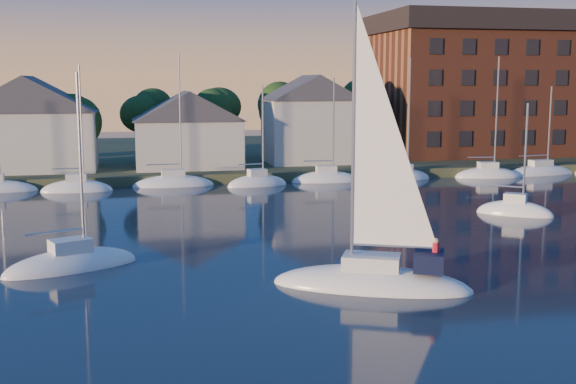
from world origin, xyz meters
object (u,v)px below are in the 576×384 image
object	(u,v)px
clubhouse_centre	(188,128)
hero_sailboat	(374,275)
clubhouse_east	(311,118)
drifting_sailboat_left	(71,267)
clubhouse_west	(30,122)
condo_block	(497,84)
drifting_sailboat_right	(515,213)

from	to	relation	value
clubhouse_centre	hero_sailboat	world-z (taller)	hero_sailboat
clubhouse_east	drifting_sailboat_left	size ratio (longest dim) A/B	0.90
clubhouse_west	clubhouse_east	distance (m)	30.02
clubhouse_west	drifting_sailboat_left	size ratio (longest dim) A/B	1.17
clubhouse_centre	hero_sailboat	distance (m)	45.12
clubhouse_east	condo_block	bearing A→B (deg)	12.89
clubhouse_centre	drifting_sailboat_right	world-z (taller)	clubhouse_centre
hero_sailboat	clubhouse_centre	bearing A→B (deg)	-58.10
condo_block	drifting_sailboat_left	world-z (taller)	condo_block
clubhouse_west	drifting_sailboat_left	distance (m)	39.54
clubhouse_west	drifting_sailboat_right	distance (m)	48.58
clubhouse_centre	drifting_sailboat_left	distance (m)	39.03
drifting_sailboat_left	drifting_sailboat_right	xyz separation A→B (m)	(31.82, 9.42, 0.00)
condo_block	hero_sailboat	distance (m)	63.52
clubhouse_west	hero_sailboat	size ratio (longest dim) A/B	0.90
clubhouse_centre	drifting_sailboat_right	distance (m)	36.33
drifting_sailboat_left	clubhouse_centre	bearing A→B (deg)	52.53
drifting_sailboat_right	clubhouse_centre	bearing A→B (deg)	167.05
condo_block	clubhouse_centre	bearing A→B (deg)	-168.76
clubhouse_west	clubhouse_centre	bearing A→B (deg)	-3.58
clubhouse_centre	hero_sailboat	xyz separation A→B (m)	(5.45, -44.56, -4.51)
drifting_sailboat_right	clubhouse_east	bearing A→B (deg)	144.12
clubhouse_east	drifting_sailboat_left	distance (m)	46.32
condo_block	drifting_sailboat_left	distance (m)	67.84
clubhouse_centre	drifting_sailboat_left	world-z (taller)	drifting_sailboat_left
clubhouse_west	drifting_sailboat_right	size ratio (longest dim) A/B	1.43
clubhouse_east	drifting_sailboat_left	world-z (taller)	clubhouse_east
drifting_sailboat_right	hero_sailboat	bearing A→B (deg)	-97.47
clubhouse_east	drifting_sailboat_right	bearing A→B (deg)	-74.36
drifting_sailboat_left	clubhouse_east	bearing A→B (deg)	35.97
clubhouse_east	drifting_sailboat_left	bearing A→B (deg)	-120.60
drifting_sailboat_left	drifting_sailboat_right	size ratio (longest dim) A/B	1.22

